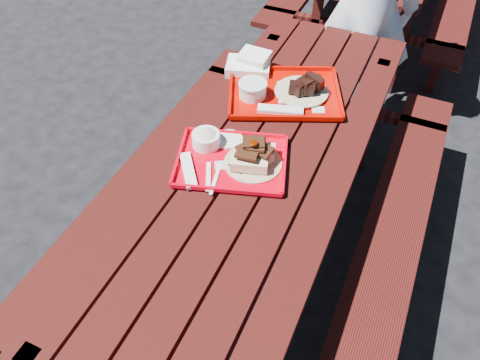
{
  "coord_description": "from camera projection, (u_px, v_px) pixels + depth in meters",
  "views": [
    {
      "loc": [
        0.48,
        -1.22,
        2.05
      ],
      "look_at": [
        0.0,
        -0.15,
        0.82
      ],
      "focal_mm": 35.0,
      "sensor_mm": 36.0,
      "label": 1
    }
  ],
  "objects": [
    {
      "name": "ground",
      "position": [
        252.0,
        271.0,
        2.39
      ],
      "size": [
        60.0,
        60.0,
        0.0
      ],
      "primitive_type": "plane",
      "color": "black",
      "rests_on": "ground"
    },
    {
      "name": "white_cloth",
      "position": [
        250.0,
        64.0,
        2.28
      ],
      "size": [
        0.25,
        0.21,
        0.09
      ],
      "color": "white",
      "rests_on": "picnic_table_near"
    },
    {
      "name": "far_tray",
      "position": [
        282.0,
        92.0,
        2.14
      ],
      "size": [
        0.62,
        0.56,
        0.09
      ],
      "color": "#B50800",
      "rests_on": "picnic_table_near"
    },
    {
      "name": "person",
      "position": [
        366.0,
        8.0,
        2.61
      ],
      "size": [
        0.69,
        0.54,
        1.65
      ],
      "primitive_type": "imported",
      "rotation": [
        0.0,
        0.0,
        3.42
      ],
      "color": "#BDDFFF",
      "rests_on": "ground"
    },
    {
      "name": "near_tray",
      "position": [
        232.0,
        154.0,
        1.85
      ],
      "size": [
        0.51,
        0.45,
        0.14
      ],
      "color": "red",
      "rests_on": "picnic_table_near"
    },
    {
      "name": "picnic_table_near",
      "position": [
        254.0,
        199.0,
        1.98
      ],
      "size": [
        1.41,
        2.4,
        0.75
      ],
      "color": "#3F100C",
      "rests_on": "ground"
    }
  ]
}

